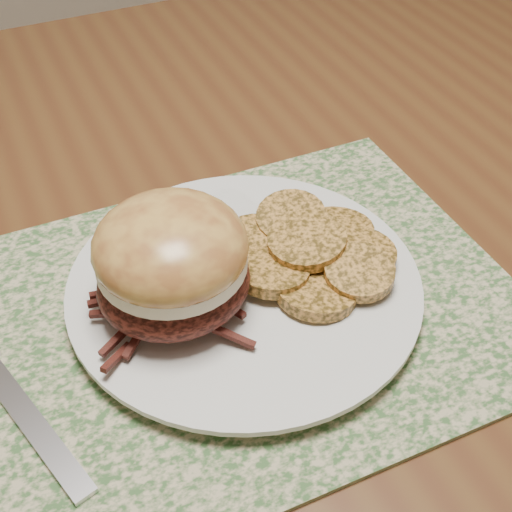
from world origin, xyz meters
The scene contains 7 objects.
ground centered at (0.00, 0.00, 0.00)m, with size 3.50×3.50×0.00m, color brown.
dining_table centered at (0.00, 0.00, 0.67)m, with size 1.50×0.90×0.75m.
placemat centered at (-0.28, -0.13, 0.75)m, with size 0.45×0.33×0.00m, color #3A6031.
dinner_plate centered at (-0.26, -0.12, 0.76)m, with size 0.26×0.26×0.02m, color silver.
pork_sandwich centered at (-0.32, -0.12, 0.81)m, with size 0.15×0.15×0.09m.
roasted_potatoes centered at (-0.21, -0.12, 0.78)m, with size 0.15×0.15×0.03m.
fork centered at (-0.45, -0.15, 0.76)m, with size 0.07×0.19×0.00m.
Camera 1 is at (-0.42, -0.48, 1.16)m, focal length 50.00 mm.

